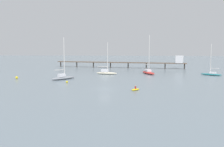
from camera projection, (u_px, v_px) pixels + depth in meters
ground_plane at (104, 89)px, 62.14m from camera, size 400.00×400.00×0.00m
pier at (141, 62)px, 117.36m from camera, size 59.99×11.23×5.86m
sailboat_red at (148, 72)px, 94.88m from camera, size 5.58×9.35×14.07m
sailboat_teal at (212, 73)px, 90.29m from camera, size 7.19×5.33×10.87m
sailboat_gray at (63, 77)px, 79.26m from camera, size 6.77×7.89×12.81m
sailboat_cream at (106, 72)px, 93.55m from camera, size 7.97×3.26×11.49m
dinghy_yellow at (135, 89)px, 60.31m from camera, size 2.51×2.87×1.14m
mooring_buoy_outer at (17, 78)px, 80.56m from camera, size 0.83×0.83×0.83m
mooring_buoy_far at (67, 82)px, 71.90m from camera, size 0.59×0.59×0.59m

